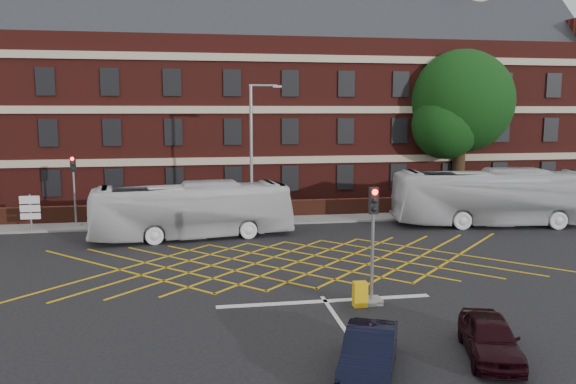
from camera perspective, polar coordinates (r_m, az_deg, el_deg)
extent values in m
plane|color=black|center=(24.33, 1.89, -8.34)|extent=(120.00, 120.00, 0.00)
cube|color=#501814|center=(45.10, -3.61, 7.07)|extent=(50.00, 12.00, 12.00)
cube|color=black|center=(45.36, -3.68, 14.67)|extent=(51.00, 10.61, 10.61)
cube|color=#B7A88C|center=(39.04, -2.70, 8.35)|extent=(50.00, 0.18, 0.50)
cube|color=black|center=(39.09, -2.69, 6.15)|extent=(1.20, 0.14, 1.80)
cylinder|color=#B7A88C|center=(50.86, 17.89, 17.01)|extent=(3.60, 3.60, 6.00)
cube|color=#4E2014|center=(36.71, -2.09, -1.76)|extent=(56.00, 0.50, 1.10)
cube|color=slate|center=(35.83, -1.88, -2.81)|extent=(60.00, 3.00, 0.12)
cube|color=#CC990C|center=(26.21, 1.03, -7.09)|extent=(8.22, 8.22, 0.02)
cube|color=silver|center=(21.07, 3.80, -10.99)|extent=(8.00, 0.30, 0.02)
imported|color=silver|center=(31.20, -9.70, -1.85)|extent=(11.19, 3.83, 3.05)
imported|color=silver|center=(36.34, 20.35, -0.51)|extent=(12.67, 4.77, 3.45)
imported|color=black|center=(15.57, 8.25, -15.88)|extent=(2.66, 3.92, 1.22)
imported|color=black|center=(17.39, 19.84, -13.70)|extent=(2.37, 3.76, 1.19)
cylinder|color=black|center=(43.12, 16.94, 2.75)|extent=(0.90, 0.90, 6.12)
sphere|color=black|center=(42.95, 17.20, 8.79)|extent=(7.42, 7.42, 7.42)
sphere|color=black|center=(41.59, 15.74, 6.56)|extent=(4.82, 4.82, 4.82)
sphere|color=black|center=(44.35, 18.41, 7.05)|extent=(4.45, 4.45, 4.45)
cube|color=slate|center=(20.99, 8.46, -10.88)|extent=(0.70, 0.70, 0.20)
cylinder|color=gray|center=(20.51, 8.56, -6.53)|extent=(0.12, 0.12, 3.50)
cube|color=black|center=(20.09, 8.69, -0.86)|extent=(0.30, 0.25, 0.95)
sphere|color=#FF0C05|center=(19.91, 8.83, -0.02)|extent=(0.20, 0.20, 0.20)
cube|color=slate|center=(36.21, -20.71, -3.16)|extent=(0.70, 0.70, 0.20)
cylinder|color=gray|center=(35.94, -20.84, -0.58)|extent=(0.12, 0.12, 3.50)
cube|color=black|center=(35.70, -21.01, 2.67)|extent=(0.30, 0.25, 0.95)
sphere|color=#FF0C05|center=(35.53, -21.08, 3.16)|extent=(0.20, 0.20, 0.20)
cube|color=slate|center=(32.81, -3.67, -3.79)|extent=(1.00, 1.00, 0.20)
cylinder|color=gray|center=(32.21, -3.74, 3.32)|extent=(0.18, 0.18, 8.35)
cylinder|color=gray|center=(32.19, -2.55, 10.76)|extent=(1.60, 0.12, 0.12)
cube|color=gray|center=(32.30, -1.11, 10.67)|extent=(0.50, 0.20, 0.12)
cylinder|color=gray|center=(35.45, -24.67, -1.98)|extent=(0.10, 0.10, 2.20)
cube|color=silver|center=(35.25, -24.78, -0.73)|extent=(1.10, 0.06, 0.45)
cube|color=silver|center=(35.32, -24.73, -1.53)|extent=(1.10, 0.06, 0.40)
cube|color=silver|center=(35.40, -24.69, -2.24)|extent=(1.10, 0.06, 0.35)
cube|color=#E8AF0D|center=(20.55, 7.33, -10.26)|extent=(0.49, 0.37, 0.90)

